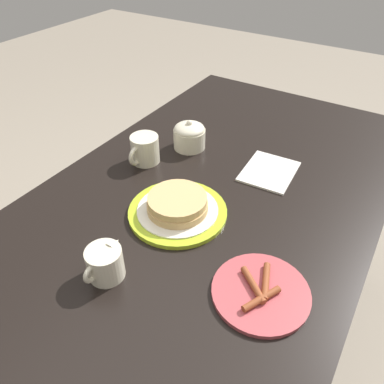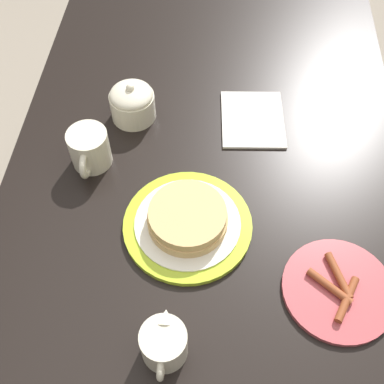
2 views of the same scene
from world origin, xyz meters
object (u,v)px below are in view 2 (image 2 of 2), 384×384
(coffee_mug, at_px, (89,149))
(side_plate_bacon, at_px, (338,289))
(pancake_plate, at_px, (188,221))
(creamer_pitcher, at_px, (164,343))
(napkin, at_px, (253,119))
(sugar_bowl, at_px, (132,102))

(coffee_mug, bearing_deg, side_plate_bacon, 62.45)
(pancake_plate, relative_size, coffee_mug, 2.19)
(coffee_mug, distance_m, creamer_pitcher, 0.43)
(side_plate_bacon, distance_m, coffee_mug, 0.55)
(napkin, bearing_deg, coffee_mug, -66.60)
(coffee_mug, bearing_deg, creamer_pitcher, 27.06)
(coffee_mug, relative_size, napkin, 0.63)
(creamer_pitcher, xyz_separation_m, sugar_bowl, (-0.52, -0.13, 0.01))
(side_plate_bacon, relative_size, coffee_mug, 1.76)
(coffee_mug, xyz_separation_m, napkin, (-0.15, 0.34, -0.04))
(side_plate_bacon, bearing_deg, pancake_plate, -112.04)
(side_plate_bacon, relative_size, napkin, 1.11)
(pancake_plate, height_order, napkin, pancake_plate)
(side_plate_bacon, xyz_separation_m, creamer_pitcher, (0.13, -0.29, 0.03))
(creamer_pitcher, bearing_deg, coffee_mug, -152.94)
(creamer_pitcher, relative_size, napkin, 0.61)
(pancake_plate, distance_m, side_plate_bacon, 0.30)
(pancake_plate, distance_m, creamer_pitcher, 0.24)
(coffee_mug, bearing_deg, pancake_plate, 56.06)
(side_plate_bacon, distance_m, creamer_pitcher, 0.32)
(coffee_mug, relative_size, sugar_bowl, 1.14)
(side_plate_bacon, height_order, coffee_mug, coffee_mug)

